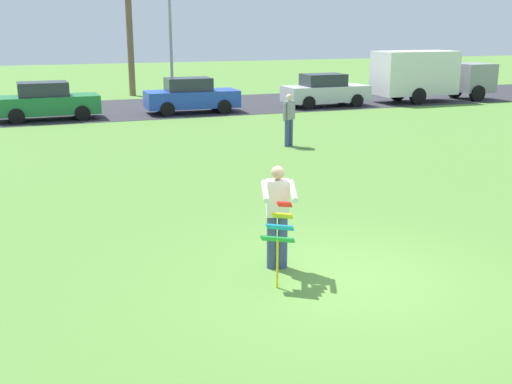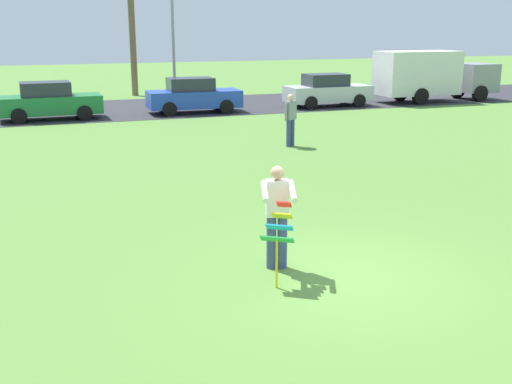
# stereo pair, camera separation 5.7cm
# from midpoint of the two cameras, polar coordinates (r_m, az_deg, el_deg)

# --- Properties ---
(ground_plane) EXTENTS (120.00, 120.00, 0.00)m
(ground_plane) POSITION_cam_midpoint_polar(r_m,az_deg,el_deg) (10.12, 8.34, -7.79)
(ground_plane) COLOR #568438
(road_strip) EXTENTS (120.00, 8.00, 0.01)m
(road_strip) POSITION_cam_midpoint_polar(r_m,az_deg,el_deg) (30.86, -11.74, 7.44)
(road_strip) COLOR #2D2D33
(road_strip) RESTS_ON ground
(person_kite_flyer) EXTENTS (0.68, 0.75, 1.73)m
(person_kite_flyer) POSITION_cam_midpoint_polar(r_m,az_deg,el_deg) (10.10, 1.82, -1.95)
(person_kite_flyer) COLOR #384772
(person_kite_flyer) RESTS_ON ground
(kite_held) EXTENTS (0.66, 0.73, 1.26)m
(kite_held) POSITION_cam_midpoint_polar(r_m,az_deg,el_deg) (9.52, 2.02, -3.57)
(kite_held) COLOR red
(kite_held) RESTS_ON ground
(parked_car_green) EXTENTS (4.24, 1.92, 1.60)m
(parked_car_green) POSITION_cam_midpoint_polar(r_m,az_deg,el_deg) (28.06, -18.63, 7.83)
(parked_car_green) COLOR #1E7238
(parked_car_green) RESTS_ON ground
(parked_car_blue) EXTENTS (4.24, 1.92, 1.60)m
(parked_car_blue) POSITION_cam_midpoint_polar(r_m,az_deg,el_deg) (28.94, -6.01, 8.72)
(parked_car_blue) COLOR #2347B7
(parked_car_blue) RESTS_ON ground
(parked_car_silver) EXTENTS (4.21, 1.85, 1.60)m
(parked_car_silver) POSITION_cam_midpoint_polar(r_m,az_deg,el_deg) (31.31, 6.28, 9.18)
(parked_car_silver) COLOR silver
(parked_car_silver) RESTS_ON ground
(parked_truck_grey_van) EXTENTS (6.72, 2.16, 2.62)m
(parked_truck_grey_van) POSITION_cam_midpoint_polar(r_m,az_deg,el_deg) (34.32, 15.39, 10.32)
(parked_truck_grey_van) COLOR gray
(parked_truck_grey_van) RESTS_ON ground
(streetlight_pole) EXTENTS (0.24, 1.65, 7.00)m
(streetlight_pole) POSITION_cam_midpoint_polar(r_m,az_deg,el_deg) (35.75, -7.95, 15.02)
(streetlight_pole) COLOR #9E9EA3
(streetlight_pole) RESTS_ON ground
(person_walker_near) EXTENTS (0.51, 0.36, 1.73)m
(person_walker_near) POSITION_cam_midpoint_polar(r_m,az_deg,el_deg) (20.69, 2.95, 6.74)
(person_walker_near) COLOR #384772
(person_walker_near) RESTS_ON ground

